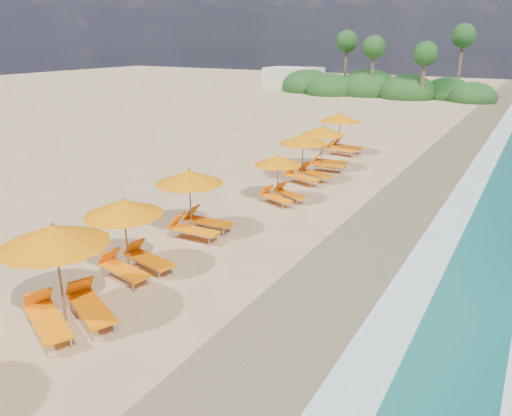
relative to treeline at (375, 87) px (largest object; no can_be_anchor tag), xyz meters
name	(u,v)px	position (x,y,z in m)	size (l,w,h in m)	color
ground	(256,241)	(9.94, -45.51, -1.00)	(160.00, 160.00, 0.00)	#D4B37C
wet_sand	(368,266)	(13.94, -45.51, -0.99)	(4.00, 160.00, 0.01)	olive
surf_foam	(462,287)	(16.64, -45.51, -0.97)	(4.00, 160.00, 0.01)	white
station_2	(61,270)	(8.59, -52.35, 0.47)	(3.43, 3.40, 2.62)	olive
station_3	(129,233)	(8.02, -49.52, 0.32)	(2.81, 2.68, 2.35)	olive
station_4	(195,198)	(7.81, -46.11, 0.36)	(2.70, 2.51, 2.42)	olive
station_5	(280,176)	(8.70, -41.36, 0.16)	(2.66, 2.62, 2.06)	olive
station_6	(306,155)	(8.32, -38.02, 0.34)	(3.02, 2.95, 2.39)	olive
station_7	(326,145)	(8.25, -35.36, 0.33)	(2.82, 2.69, 2.36)	olive
station_8	(342,131)	(7.65, -31.38, 0.40)	(2.82, 2.64, 2.50)	olive
treeline	(375,87)	(0.00, 0.00, 0.00)	(25.80, 8.80, 9.74)	#163D14
beach_building	(293,78)	(-12.06, 2.49, 0.40)	(7.00, 5.00, 2.80)	beige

